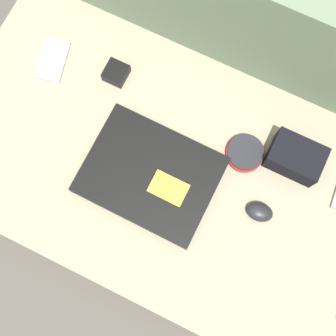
% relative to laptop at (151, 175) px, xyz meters
% --- Properties ---
extents(ground_plane, '(8.00, 8.00, 0.00)m').
position_rel_laptop_xyz_m(ground_plane, '(0.03, 0.03, -0.17)').
color(ground_plane, '#4C4742').
extents(couch_seat, '(1.17, 0.65, 0.16)m').
position_rel_laptop_xyz_m(couch_seat, '(0.03, 0.03, -0.09)').
color(couch_seat, gray).
rests_on(couch_seat, ground_plane).
extents(couch_backrest, '(1.17, 0.20, 0.49)m').
position_rel_laptop_xyz_m(couch_backrest, '(0.03, 0.46, 0.07)').
color(couch_backrest, '#60755B').
rests_on(couch_backrest, ground_plane).
extents(laptop, '(0.33, 0.25, 0.03)m').
position_rel_laptop_xyz_m(laptop, '(0.00, 0.00, 0.00)').
color(laptop, black).
rests_on(laptop, couch_seat).
extents(computer_mouse, '(0.07, 0.06, 0.03)m').
position_rel_laptop_xyz_m(computer_mouse, '(0.28, 0.03, -0.00)').
color(computer_mouse, black).
rests_on(computer_mouse, couch_seat).
extents(speaker_puck, '(0.10, 0.10, 0.03)m').
position_rel_laptop_xyz_m(speaker_puck, '(0.19, 0.16, -0.00)').
color(speaker_puck, red).
rests_on(speaker_puck, couch_seat).
extents(phone_black, '(0.09, 0.13, 0.01)m').
position_rel_laptop_xyz_m(phone_black, '(-0.38, 0.17, -0.01)').
color(phone_black, '#B7B7BC').
rests_on(phone_black, couch_seat).
extents(camera_pouch, '(0.13, 0.09, 0.07)m').
position_rel_laptop_xyz_m(camera_pouch, '(0.30, 0.19, 0.02)').
color(camera_pouch, black).
rests_on(camera_pouch, couch_seat).
extents(charger_brick, '(0.06, 0.06, 0.03)m').
position_rel_laptop_xyz_m(charger_brick, '(-0.20, 0.21, 0.00)').
color(charger_brick, black).
rests_on(charger_brick, couch_seat).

